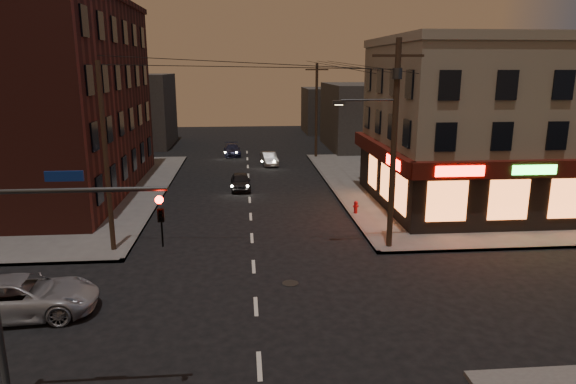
{
  "coord_description": "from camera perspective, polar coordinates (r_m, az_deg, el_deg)",
  "views": [
    {
      "loc": [
        -0.34,
        -17.92,
        8.89
      ],
      "look_at": [
        1.67,
        5.11,
        3.2
      ],
      "focal_mm": 32.0,
      "sensor_mm": 36.0,
      "label": 1
    }
  ],
  "objects": [
    {
      "name": "sedan_near",
      "position": [
        37.99,
        -5.3,
        1.18
      ],
      "size": [
        1.54,
        3.6,
        1.21
      ],
      "primitive_type": "imported",
      "rotation": [
        0.0,
        0.0,
        0.03
      ],
      "color": "black",
      "rests_on": "ground"
    },
    {
      "name": "bg_building_nw",
      "position": [
        61.44,
        -17.07,
        8.67
      ],
      "size": [
        9.0,
        10.0,
        8.0
      ],
      "primitive_type": "cube",
      "color": "#3F3D3A",
      "rests_on": "ground"
    },
    {
      "name": "sedan_far",
      "position": [
        52.72,
        -6.22,
        4.68
      ],
      "size": [
        1.87,
        4.1,
        1.16
      ],
      "primitive_type": "imported",
      "rotation": [
        0.0,
        0.0,
        0.06
      ],
      "color": "#1C1F38",
      "rests_on": "ground"
    },
    {
      "name": "utility_pole_west",
      "position": [
        25.61,
        -19.57,
        3.5
      ],
      "size": [
        0.24,
        0.24,
        9.0
      ],
      "primitive_type": "cylinder",
      "color": "#382619",
      "rests_on": "sidewalk_nw"
    },
    {
      "name": "sedan_mid",
      "position": [
        47.34,
        -2.1,
        3.72
      ],
      "size": [
        1.61,
        3.68,
        1.18
      ],
      "primitive_type": "imported",
      "rotation": [
        0.0,
        0.0,
        0.11
      ],
      "color": "#65615E",
      "rests_on": "ground"
    },
    {
      "name": "suv_cross",
      "position": [
        21.33,
        -27.49,
        -10.29
      ],
      "size": [
        5.51,
        2.89,
        1.48
      ],
      "primitive_type": "imported",
      "rotation": [
        0.0,
        0.0,
        1.65
      ],
      "color": "#9C9EA5",
      "rests_on": "ground"
    },
    {
      "name": "fire_hydrant",
      "position": [
        31.53,
        7.54,
        -1.6
      ],
      "size": [
        0.33,
        0.33,
        0.77
      ],
      "rotation": [
        0.0,
        0.0,
        0.03
      ],
      "color": "maroon",
      "rests_on": "sidewalk_ne"
    },
    {
      "name": "bg_building_ne_b",
      "position": [
        71.24,
        5.06,
        9.04
      ],
      "size": [
        8.0,
        8.0,
        6.0
      ],
      "primitive_type": "cube",
      "color": "#3F3D3A",
      "rests_on": "ground"
    },
    {
      "name": "ground",
      "position": [
        20.01,
        -3.59,
        -12.58
      ],
      "size": [
        120.0,
        120.0,
        0.0
      ],
      "primitive_type": "plane",
      "color": "black",
      "rests_on": "ground"
    },
    {
      "name": "brick_apartment",
      "position": [
        39.61,
        -26.29,
        9.19
      ],
      "size": [
        12.0,
        20.0,
        13.0
      ],
      "primitive_type": "cube",
      "color": "#4E1F19",
      "rests_on": "sidewalk_nw"
    },
    {
      "name": "sidewalk_ne",
      "position": [
        42.16,
        20.93,
        0.84
      ],
      "size": [
        24.0,
        28.0,
        0.15
      ],
      "primitive_type": "cube",
      "color": "#514F4C",
      "rests_on": "ground"
    },
    {
      "name": "traffic_signal",
      "position": [
        14.2,
        -26.49,
        -7.18
      ],
      "size": [
        4.49,
        0.32,
        6.47
      ],
      "color": "#333538",
      "rests_on": "ground"
    },
    {
      "name": "bg_building_ne_a",
      "position": [
        57.98,
        9.45,
        8.31
      ],
      "size": [
        10.0,
        12.0,
        7.0
      ],
      "primitive_type": "cube",
      "color": "#3F3D3A",
      "rests_on": "ground"
    },
    {
      "name": "utility_pole_far",
      "position": [
        50.61,
        3.18,
        9.01
      ],
      "size": [
        0.26,
        0.26,
        9.0
      ],
      "primitive_type": "cylinder",
      "color": "#382619",
      "rests_on": "sidewalk_ne"
    },
    {
      "name": "utility_pole_main",
      "position": [
        24.93,
        11.48,
        6.34
      ],
      "size": [
        4.2,
        0.44,
        10.0
      ],
      "color": "#382619",
      "rests_on": "sidewalk_ne"
    },
    {
      "name": "pizza_building",
      "position": [
        35.5,
        22.5,
        7.06
      ],
      "size": [
        15.85,
        12.85,
        10.5
      ],
      "color": "gray",
      "rests_on": "sidewalk_ne"
    }
  ]
}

